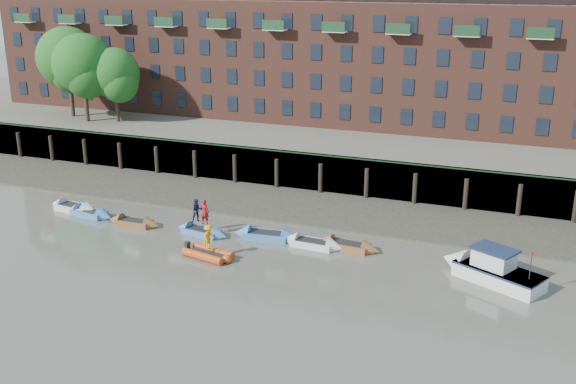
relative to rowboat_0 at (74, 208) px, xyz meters
The scene contains 19 objects.
ground 18.09m from the rowboat_0, 35.78° to the right, with size 220.00×220.00×0.00m, color #5A564E.
foreshore 16.45m from the rowboat_0, 26.85° to the left, with size 110.00×8.00×0.50m, color #3D382F.
mud_band 15.22m from the rowboat_0, 15.35° to the left, with size 110.00×1.60×0.10m, color #4C4336.
river_wall 18.88m from the rowboat_0, 38.82° to the left, with size 110.00×1.23×3.30m.
bank_terrace 29.39m from the rowboat_0, 60.01° to the left, with size 110.00×28.00×3.20m, color #5E594D.
apartment_terrace 32.74m from the rowboat_0, 60.96° to the left, with size 80.60×15.56×20.98m.
tree_cluster 21.86m from the rowboat_0, 123.12° to the left, with size 11.76×7.74×9.40m.
rowboat_0 is the anchor object (origin of this frame).
rowboat_1 1.90m from the rowboat_0, 16.38° to the right, with size 4.58×1.90×1.29m.
rowboat_2 6.27m from the rowboat_0, ahead, with size 4.28×1.30×1.24m.
rowboat_3 11.78m from the rowboat_0, ahead, with size 4.38×1.80×1.23m.
rowboat_4 16.39m from the rowboat_0, ahead, with size 4.97×1.92×1.41m.
rowboat_5 19.92m from the rowboat_0, ahead, with size 4.56×1.53×1.31m.
rowboat_6 22.25m from the rowboat_0, ahead, with size 4.69×1.73×1.33m.
rib_tender 14.84m from the rowboat_0, 16.95° to the right, with size 3.60×2.28×0.61m.
motor_launch 31.27m from the rowboat_0, ahead, with size 6.88×4.86×2.73m.
person_rower_a 12.15m from the rowboat_0, ahead, with size 0.68×0.44×1.85m, color maroon.
person_rower_b 11.42m from the rowboat_0, ahead, with size 0.83×0.65×1.72m, color #19233F.
person_rib_crew 14.82m from the rowboat_0, 16.70° to the right, with size 1.11×0.64×1.72m, color orange.
Camera 1 is at (19.03, -29.90, 17.97)m, focal length 42.00 mm.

